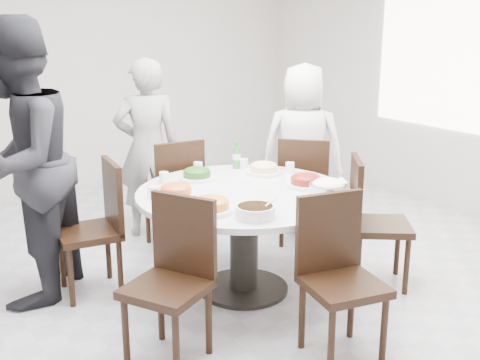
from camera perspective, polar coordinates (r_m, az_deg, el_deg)
floor at (r=4.62m, az=-3.14°, el=-9.33°), size 6.00×6.00×0.01m
wall_back at (r=6.95m, az=-16.67°, el=10.50°), size 6.00×0.01×2.80m
wall_right at (r=6.32m, az=20.84°, el=9.68°), size 0.01×6.00×2.80m
window at (r=6.29m, az=20.82°, el=10.58°), size 0.04×2.20×1.40m
dining_table at (r=4.29m, az=0.38°, el=-5.88°), size 1.50×1.50×0.75m
chair_ne at (r=5.20m, az=6.14°, el=-0.89°), size 0.59×0.59×0.95m
chair_n at (r=5.10m, az=-6.42°, el=-1.23°), size 0.47×0.47×0.95m
chair_nw at (r=4.37m, az=-14.21°, el=-4.58°), size 0.48×0.48×0.95m
chair_sw at (r=3.45m, az=-6.98°, el=-9.84°), size 0.57×0.57×0.95m
chair_s at (r=3.51m, az=9.83°, el=-9.49°), size 0.50×0.50×0.95m
chair_se at (r=4.48m, az=13.19°, el=-3.98°), size 0.59×0.59×0.95m
diner_right at (r=5.47m, az=5.95°, el=3.05°), size 0.88×0.86×1.52m
diner_middle at (r=5.35m, az=-8.77°, el=2.97°), size 0.67×0.56×1.58m
diner_left at (r=4.28m, az=-20.09°, el=1.43°), size 1.18×1.19×1.94m
dish_greens at (r=4.46m, az=-4.10°, el=0.45°), size 0.26×0.26×0.07m
dish_pale at (r=4.61m, az=2.25°, el=1.03°), size 0.27×0.27×0.07m
dish_orange at (r=4.05m, az=-6.09°, el=-1.12°), size 0.27×0.27×0.07m
dish_redbrown at (r=4.29m, az=6.28°, el=-0.18°), size 0.28×0.28×0.07m
dish_tofu at (r=3.74m, az=-2.78°, el=-2.45°), size 0.30×0.30×0.08m
rice_bowl at (r=4.00m, az=8.39°, el=-1.17°), size 0.26×0.26×0.11m
soup_bowl at (r=3.64m, az=1.46°, el=-3.02°), size 0.24×0.24×0.07m
beverage_bottle at (r=4.76m, az=-0.33°, el=2.42°), size 0.06×0.06×0.22m
tea_cups at (r=4.67m, az=-3.96°, el=1.24°), size 0.07×0.07×0.08m
chopsticks at (r=4.67m, az=-4.40°, el=0.80°), size 0.24×0.04×0.01m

